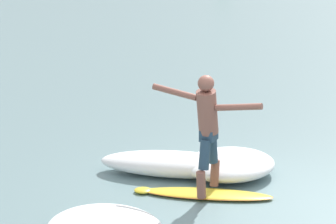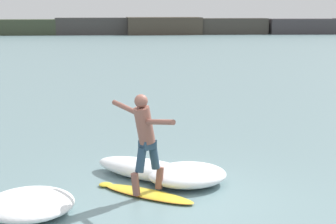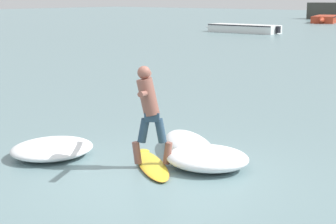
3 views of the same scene
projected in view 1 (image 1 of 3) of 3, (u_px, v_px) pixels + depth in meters
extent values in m
plane|color=slate|center=(244.00, 200.00, 11.41)|extent=(200.00, 200.00, 0.00)
ellipsoid|color=yellow|center=(208.00, 194.00, 11.52)|extent=(1.76, 1.52, 0.08)
ellipsoid|color=yellow|center=(143.00, 190.00, 11.67)|extent=(0.36, 0.36, 0.06)
ellipsoid|color=#DB5B2D|center=(208.00, 194.00, 11.52)|extent=(1.77, 1.53, 0.03)
cone|color=black|center=(261.00, 203.00, 11.43)|extent=(0.07, 0.07, 0.14)
cone|color=black|center=(252.00, 200.00, 11.57)|extent=(0.07, 0.07, 0.14)
cone|color=black|center=(251.00, 206.00, 11.33)|extent=(0.07, 0.07, 0.14)
cylinder|color=brown|center=(201.00, 185.00, 11.22)|extent=(0.22, 0.21, 0.40)
cylinder|color=#284156|center=(205.00, 155.00, 11.22)|extent=(0.27, 0.25, 0.44)
cylinder|color=brown|center=(215.00, 173.00, 11.70)|extent=(0.22, 0.21, 0.40)
cylinder|color=#284156|center=(212.00, 149.00, 11.49)|extent=(0.27, 0.25, 0.44)
cube|color=#284156|center=(209.00, 135.00, 11.29)|extent=(0.33, 0.32, 0.16)
cylinder|color=brown|center=(207.00, 112.00, 11.14)|extent=(0.49, 0.47, 0.68)
sphere|color=brown|center=(206.00, 83.00, 10.97)|extent=(0.23, 0.23, 0.23)
cylinder|color=brown|center=(239.00, 107.00, 10.87)|extent=(0.48, 0.60, 0.21)
cylinder|color=brown|center=(175.00, 92.00, 11.22)|extent=(0.48, 0.60, 0.20)
ellipsoid|color=white|center=(175.00, 164.00, 12.38)|extent=(2.36, 2.14, 0.35)
ellipsoid|color=white|center=(229.00, 164.00, 12.36)|extent=(1.77, 1.66, 0.36)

